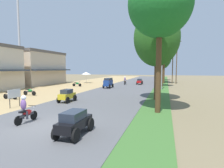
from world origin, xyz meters
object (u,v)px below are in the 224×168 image
parked_motorbike_third (77,84)px  median_tree_nearest (160,5)px  parked_motorbike_nearest (10,95)px  parked_motorbike_second (30,91)px  median_tree_fourth (164,48)px  car_van_blue (108,82)px  motorbike_foreground_rider (25,110)px  radio_mast (18,12)px  vendor_umbrella (86,73)px  streetlamp_mid (164,66)px  streetlamp_near (162,62)px  median_tree_sixth (164,60)px  utility_pole_far (173,60)px  median_tree_third (163,48)px  car_sedan_black (74,122)px  median_tree_second (157,38)px  utility_pole_near (177,61)px  car_hatchback_yellow (67,95)px  car_sedan_red (140,81)px  motorbike_ahead_second (125,81)px  median_tree_fifth (163,61)px  street_signboard (14,95)px

parked_motorbike_third → median_tree_nearest: 23.16m
parked_motorbike_nearest → parked_motorbike_second: 2.88m
median_tree_fourth → car_van_blue: 17.23m
parked_motorbike_third → motorbike_foreground_rider: size_ratio=1.00×
radio_mast → parked_motorbike_second: radio_mast is taller
vendor_umbrella → car_van_blue: 11.99m
streetlamp_mid → streetlamp_near: bearing=-90.0°
median_tree_sixth → utility_pole_far: size_ratio=0.79×
median_tree_third → median_tree_sixth: median_tree_third is taller
median_tree_sixth → car_van_blue: 27.49m
median_tree_nearest → car_sedan_black: 9.90m
median_tree_nearest → median_tree_second: bearing=94.8°
median_tree_third → car_sedan_black: bearing=-97.5°
parked_motorbike_nearest → median_tree_second: 16.41m
parked_motorbike_second → utility_pole_near: 30.65m
streetlamp_near → parked_motorbike_third: bearing=179.0°
car_van_blue → parked_motorbike_third: bearing=171.3°
utility_pole_near → car_van_blue: utility_pole_near is taller
vendor_umbrella → car_hatchback_yellow: bearing=-69.4°
car_sedan_red → motorbike_ahead_second: (-2.82, -1.23, 0.11)m
parked_motorbike_third → median_tree_third: bearing=16.7°
parked_motorbike_second → vendor_umbrella: (-1.61, 19.47, 1.75)m
motorbike_ahead_second → parked_motorbike_third: bearing=-140.0°
parked_motorbike_second → median_tree_fifth: 33.45m
street_signboard → median_tree_nearest: bearing=7.8°
parked_motorbike_second → car_van_blue: (6.52, 10.76, 0.47)m
vendor_umbrella → utility_pole_near: (19.56, 4.95, 2.76)m
parked_motorbike_third → car_hatchback_yellow: bearing=-65.6°
radio_mast → car_hatchback_yellow: 31.78m
motorbike_ahead_second → vendor_umbrella: bearing=171.6°
median_tree_second → median_tree_fourth: median_tree_fourth is taller
median_tree_second → median_tree_fifth: median_tree_second is taller
streetlamp_mid → car_van_blue: bearing=-104.1°
median_tree_fourth → car_sedan_black: (-3.68, -34.15, -7.06)m
vendor_umbrella → car_sedan_red: size_ratio=1.12×
motorbike_foreground_rider → car_van_blue: bearing=93.9°
vendor_umbrella → motorbike_foreground_rider: 30.30m
street_signboard → car_van_blue: size_ratio=0.62×
parked_motorbike_nearest → street_signboard: size_ratio=1.20×
parked_motorbike_second → median_tree_nearest: 17.43m
street_signboard → median_tree_nearest: 13.50m
radio_mast → street_signboard: size_ratio=16.63×
vendor_umbrella → median_tree_fourth: (16.92, 4.47, 5.49)m
median_tree_sixth → median_tree_second: bearing=-90.7°
utility_pole_far → streetlamp_near: bearing=-98.4°
car_van_blue → car_sedan_red: bearing=64.6°
radio_mast → street_signboard: radio_mast is taller
vendor_umbrella → median_tree_third: median_tree_third is taller
median_tree_nearest → median_tree_sixth: size_ratio=1.29×
parked_motorbike_third → utility_pole_near: (17.78, 12.70, 4.52)m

